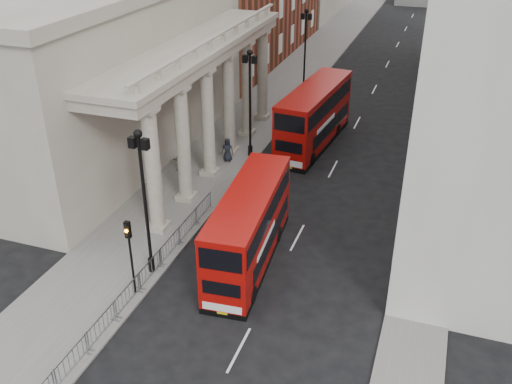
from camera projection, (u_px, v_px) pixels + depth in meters
ground at (124, 321)px, 27.85m from camera, size 260.00×260.00×0.00m
sidewalk_west at (262, 110)px, 53.62m from camera, size 6.00×140.00×0.12m
sidewalk_east at (444, 132)px, 48.86m from camera, size 3.00×140.00×0.12m
kerb at (292, 114)px, 52.76m from camera, size 0.20×140.00×0.14m
portico_building at (118, 77)px, 42.99m from camera, size 9.00×28.00×12.00m
lamp_post_south at (144, 194)px, 29.02m from camera, size 1.05×0.44×8.32m
lamp_post_mid at (250, 97)px, 42.31m from camera, size 1.05×0.44×8.32m
lamp_post_north at (305, 46)px, 55.61m from camera, size 1.05×0.44×8.32m
traffic_light at (129, 245)px, 28.17m from camera, size 0.28×0.33×4.30m
crowd_barriers at (139, 282)px, 29.49m from camera, size 0.50×18.75×1.10m
bus_near at (249, 226)px, 31.24m from camera, size 3.23×10.29×4.37m
bus_far at (314, 115)px, 45.63m from camera, size 3.72×11.40×4.83m
pedestrian_a at (184, 162)px, 41.48m from camera, size 0.69×0.50×1.77m
pedestrian_b at (179, 160)px, 41.88m from camera, size 1.03×0.96×1.69m
pedestrian_c at (228, 150)px, 43.27m from camera, size 0.99×0.73×1.84m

